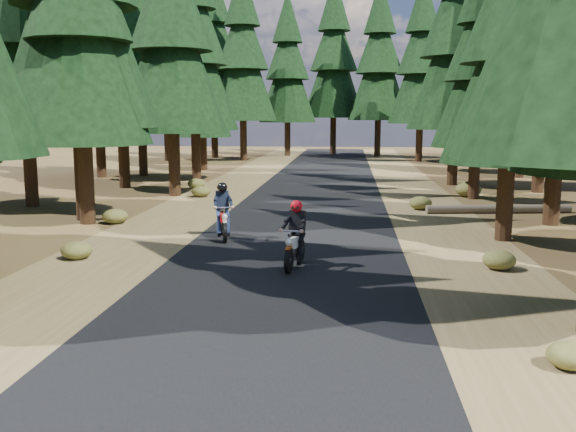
{
  "coord_description": "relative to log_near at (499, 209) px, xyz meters",
  "views": [
    {
      "loc": [
        1.53,
        -14.5,
        3.64
      ],
      "look_at": [
        0.0,
        1.5,
        1.1
      ],
      "focal_mm": 40.0,
      "sensor_mm": 36.0,
      "label": 1
    }
  ],
  "objects": [
    {
      "name": "ground",
      "position": [
        -7.13,
        -9.86,
        -0.16
      ],
      "size": [
        120.0,
        120.0,
        0.0
      ],
      "primitive_type": "plane",
      "color": "#402917",
      "rests_on": "ground"
    },
    {
      "name": "shoulder_r",
      "position": [
        -2.53,
        -4.86,
        -0.16
      ],
      "size": [
        3.2,
        100.0,
        0.01
      ],
      "primitive_type": "cube",
      "color": "brown",
      "rests_on": "ground"
    },
    {
      "name": "understory_shrubs",
      "position": [
        -6.77,
        -3.01,
        0.11
      ],
      "size": [
        14.2,
        26.13,
        0.68
      ],
      "color": "#474C1E",
      "rests_on": "ground"
    },
    {
      "name": "road",
      "position": [
        -7.13,
        -4.86,
        -0.15
      ],
      "size": [
        6.0,
        100.0,
        0.01
      ],
      "primitive_type": "cube",
      "color": "black",
      "rests_on": "ground"
    },
    {
      "name": "pine_forest",
      "position": [
        -7.14,
        11.19,
        7.73
      ],
      "size": [
        34.59,
        55.08,
        16.32
      ],
      "color": "black",
      "rests_on": "ground"
    },
    {
      "name": "rider_follow",
      "position": [
        -9.28,
        -5.96,
        0.4
      ],
      "size": [
        1.03,
        1.95,
        1.67
      ],
      "rotation": [
        0.0,
        0.0,
        3.41
      ],
      "color": "#9A0A0B",
      "rests_on": "road"
    },
    {
      "name": "shoulder_l",
      "position": [
        -11.73,
        -4.86,
        -0.16
      ],
      "size": [
        3.2,
        100.0,
        0.01
      ],
      "primitive_type": "cube",
      "color": "brown",
      "rests_on": "ground"
    },
    {
      "name": "log_near",
      "position": [
        0.0,
        0.0,
        0.0
      ],
      "size": [
        5.44,
        1.05,
        0.32
      ],
      "primitive_type": "cylinder",
      "rotation": [
        0.0,
        1.57,
        0.13
      ],
      "color": "#4C4233",
      "rests_on": "ground"
    },
    {
      "name": "rider_lead",
      "position": [
        -6.86,
        -9.37,
        0.38
      ],
      "size": [
        0.81,
        1.87,
        1.61
      ],
      "rotation": [
        0.0,
        0.0,
        2.99
      ],
      "color": "white",
      "rests_on": "road"
    }
  ]
}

